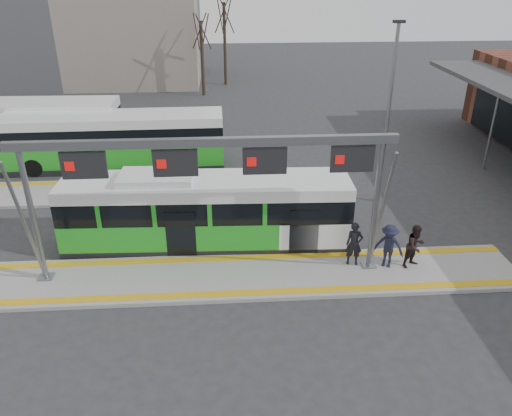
{
  "coord_description": "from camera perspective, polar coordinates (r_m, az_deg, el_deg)",
  "views": [
    {
      "loc": [
        0.14,
        -15.43,
        10.51
      ],
      "look_at": [
        1.39,
        3.0,
        1.4
      ],
      "focal_mm": 35.0,
      "sensor_mm": 36.0,
      "label": 1
    }
  ],
  "objects": [
    {
      "name": "tactile_second",
      "position": [
        26.99,
        -12.4,
        3.07
      ],
      "size": [
        20.0,
        0.35,
        0.02
      ],
      "color": "gold",
      "rests_on": "platform_second"
    },
    {
      "name": "passenger_c",
      "position": [
        19.27,
        14.91,
        -4.22
      ],
      "size": [
        1.3,
        1.1,
        1.75
      ],
      "primitive_type": "imported",
      "rotation": [
        0.0,
        0.0,
        -0.49
      ],
      "color": "#1B1D31",
      "rests_on": "platform_main"
    },
    {
      "name": "platform_second",
      "position": [
        25.98,
        -12.7,
        1.9
      ],
      "size": [
        20.0,
        3.0,
        0.15
      ],
      "primitive_type": "cube",
      "color": "gray",
      "rests_on": "ground"
    },
    {
      "name": "bg_bus_blue",
      "position": [
        33.44,
        -25.96,
        8.15
      ],
      "size": [
        12.43,
        3.11,
        3.22
      ],
      "rotation": [
        0.0,
        0.0,
        -0.03
      ],
      "color": "black",
      "rests_on": "ground"
    },
    {
      "name": "lamp_east",
      "position": [
        23.68,
        14.88,
        10.5
      ],
      "size": [
        0.5,
        0.25,
        8.36
      ],
      "color": "slate",
      "rests_on": "ground"
    },
    {
      "name": "tree_left",
      "position": [
        44.39,
        -6.29,
        19.4
      ],
      "size": [
        1.4,
        1.4,
        7.01
      ],
      "color": "#382B21",
      "rests_on": "ground"
    },
    {
      "name": "tree_mid",
      "position": [
        48.38,
        -3.67,
        21.21
      ],
      "size": [
        1.4,
        1.4,
        8.3
      ],
      "color": "#382B21",
      "rests_on": "ground"
    },
    {
      "name": "hero_bus",
      "position": [
        20.25,
        -5.73,
        -0.49
      ],
      "size": [
        11.51,
        2.81,
        3.14
      ],
      "rotation": [
        0.0,
        0.0,
        -0.03
      ],
      "color": "black",
      "rests_on": "ground"
    },
    {
      "name": "gantry",
      "position": [
        16.87,
        -5.26,
        4.55
      ],
      "size": [
        13.0,
        1.68,
        5.2
      ],
      "color": "slate",
      "rests_on": "platform_main"
    },
    {
      "name": "passenger_a",
      "position": [
        19.14,
        11.15,
        -4.05
      ],
      "size": [
        0.68,
        0.49,
        1.72
      ],
      "primitive_type": "imported",
      "rotation": [
        0.0,
        0.0,
        -0.14
      ],
      "color": "black",
      "rests_on": "platform_main"
    },
    {
      "name": "platform_main",
      "position": [
        18.63,
        -3.67,
        -7.88
      ],
      "size": [
        22.0,
        3.0,
        0.15
      ],
      "primitive_type": "cube",
      "color": "gray",
      "rests_on": "ground"
    },
    {
      "name": "ground",
      "position": [
        18.67,
        -3.66,
        -8.07
      ],
      "size": [
        120.0,
        120.0,
        0.0
      ],
      "primitive_type": "plane",
      "color": "#2D2D30",
      "rests_on": "ground"
    },
    {
      "name": "passenger_b",
      "position": [
        19.6,
        17.75,
        -4.15
      ],
      "size": [
        1.03,
        0.95,
        1.7
      ],
      "primitive_type": "imported",
      "rotation": [
        0.0,
        0.0,
        0.47
      ],
      "color": "black",
      "rests_on": "platform_main"
    },
    {
      "name": "tactile_main",
      "position": [
        18.58,
        -3.67,
        -7.66
      ],
      "size": [
        22.0,
        2.65,
        0.02
      ],
      "color": "gold",
      "rests_on": "platform_main"
    },
    {
      "name": "bg_bus_green",
      "position": [
        29.3,
        -15.87,
        7.33
      ],
      "size": [
        12.17,
        2.76,
        3.03
      ],
      "rotation": [
        0.0,
        0.0,
        0.02
      ],
      "color": "black",
      "rests_on": "ground"
    }
  ]
}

